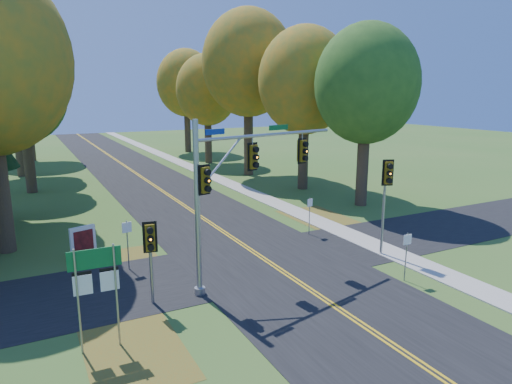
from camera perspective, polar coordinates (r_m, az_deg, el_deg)
name	(u,v)px	position (r m, az deg, el deg)	size (l,w,h in m)	color
ground	(287,275)	(20.85, 3.92, -10.29)	(160.00, 160.00, 0.00)	#356021
road_main	(287,275)	(20.85, 3.92, -10.26)	(8.00, 160.00, 0.02)	black
road_cross	(266,260)	(22.46, 1.25, -8.54)	(60.00, 6.00, 0.02)	black
centerline_left	(285,275)	(20.80, 3.68, -10.27)	(0.10, 160.00, 0.01)	gold
centerline_right	(289,274)	(20.89, 4.16, -10.17)	(0.10, 160.00, 0.01)	gold
sidewalk_east	(391,252)	(24.45, 16.55, -7.25)	(1.60, 160.00, 0.06)	#9E998E
leaf_patch_w_near	(122,270)	(22.21, -16.45, -9.32)	(4.00, 6.00, 0.00)	brown
leaf_patch_e	(330,222)	(29.17, 9.26, -3.75)	(3.50, 8.00, 0.00)	brown
leaf_patch_w_far	(134,350)	(15.83, -14.98, -18.51)	(3.00, 5.00, 0.00)	brown
tree_e_a	(367,85)	(33.20, 13.66, 12.90)	(7.20, 7.20, 12.73)	#38281C
tree_e_b	(305,81)	(38.29, 6.15, 13.60)	(7.60, 7.60, 13.33)	#38281C
tree_w_c	(23,93)	(40.88, -27.15, 10.93)	(6.80, 6.80, 11.91)	#38281C
tree_e_c	(249,64)	(44.86, -0.94, 15.73)	(8.80, 8.80, 15.79)	#38281C
tree_w_d	(12,73)	(49.62, -28.19, 12.97)	(8.20, 8.20, 14.56)	#38281C
tree_e_d	(207,90)	(52.94, -6.08, 12.53)	(7.00, 7.00, 12.32)	#38281C
tree_w_e	(24,74)	(60.54, -27.00, 13.00)	(8.40, 8.40, 14.97)	#38281C
tree_e_e	(186,83)	(63.42, -8.69, 13.28)	(7.80, 7.80, 13.74)	#38281C
traffic_mast	(236,179)	(18.74, -2.46, 1.61)	(7.57, 2.27, 7.04)	#9B9DA3
east_signal_pole	(387,183)	(22.97, 16.03, 1.03)	(0.54, 0.65, 4.88)	gray
ped_signal_pole	(150,244)	(17.56, -13.08, -6.31)	(0.53, 0.62, 3.36)	gray
route_sign_cluster	(96,277)	(15.17, -19.38, -10.04)	(1.60, 0.14, 3.43)	gray
info_kiosk	(83,243)	(23.76, -20.79, -6.03)	(1.23, 0.53, 1.71)	silver
reg_sign_e_north	(310,209)	(26.15, 6.73, -2.17)	(0.41, 0.15, 2.19)	gray
reg_sign_e_south	(407,248)	(20.70, 18.32, -6.68)	(0.42, 0.07, 2.17)	gray
reg_sign_w	(127,236)	(21.65, -15.79, -5.34)	(0.45, 0.11, 2.35)	gray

